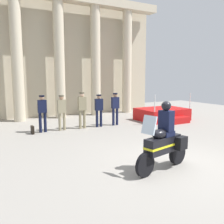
{
  "coord_description": "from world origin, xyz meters",
  "views": [
    {
      "loc": [
        -5.09,
        -5.3,
        2.58
      ],
      "look_at": [
        -0.45,
        2.94,
        1.21
      ],
      "focal_mm": 40.66,
      "sensor_mm": 36.0,
      "label": 1
    }
  ],
  "objects": [
    {
      "name": "officer_in_row_2",
      "position": [
        -0.39,
        6.01,
        1.05
      ],
      "size": [
        0.4,
        0.25,
        1.77
      ],
      "rotation": [
        0.0,
        0.0,
        3.06
      ],
      "color": "#847A5B",
      "rests_on": "ground_plane"
    },
    {
      "name": "officer_in_row_3",
      "position": [
        0.5,
        5.97,
        0.96
      ],
      "size": [
        0.4,
        0.25,
        1.63
      ],
      "rotation": [
        0.0,
        0.0,
        3.06
      ],
      "color": "black",
      "rests_on": "ground_plane"
    },
    {
      "name": "colonnade_backdrop",
      "position": [
        -0.31,
        10.17,
        4.1
      ],
      "size": [
        13.85,
        1.48,
        7.67
      ],
      "color": "#B6AB91",
      "rests_on": "ground_plane"
    },
    {
      "name": "officer_in_row_4",
      "position": [
        1.43,
        5.94,
        0.99
      ],
      "size": [
        0.4,
        0.25,
        1.68
      ],
      "rotation": [
        0.0,
        0.0,
        3.06
      ],
      "color": "#141938",
      "rests_on": "ground_plane"
    },
    {
      "name": "reviewing_stand",
      "position": [
        4.55,
        5.86,
        0.33
      ],
      "size": [
        2.71,
        2.49,
        1.58
      ],
      "color": "#B71414",
      "rests_on": "ground_plane"
    },
    {
      "name": "motorcycle_with_rider",
      "position": [
        -0.55,
        -0.15,
        0.79
      ],
      "size": [
        2.06,
        0.84,
        1.9
      ],
      "rotation": [
        0.0,
        0.0,
        3.37
      ],
      "color": "black",
      "rests_on": "ground_plane"
    },
    {
      "name": "officer_in_row_1",
      "position": [
        -1.38,
        6.09,
        0.98
      ],
      "size": [
        0.4,
        0.25,
        1.67
      ],
      "rotation": [
        0.0,
        0.0,
        3.06
      ],
      "color": "gray",
      "rests_on": "ground_plane"
    },
    {
      "name": "officer_in_row_0",
      "position": [
        -2.28,
        6.11,
        1.0
      ],
      "size": [
        0.4,
        0.25,
        1.69
      ],
      "rotation": [
        0.0,
        0.0,
        3.06
      ],
      "color": "black",
      "rests_on": "ground_plane"
    },
    {
      "name": "briefcase_on_ground",
      "position": [
        -2.78,
        6.01,
        0.18
      ],
      "size": [
        0.1,
        0.32,
        0.36
      ],
      "primitive_type": "cube",
      "color": "black",
      "rests_on": "ground_plane"
    },
    {
      "name": "ground_plane",
      "position": [
        0.0,
        0.0,
        0.0
      ],
      "size": [
        28.0,
        28.0,
        0.0
      ],
      "primitive_type": "plane",
      "color": "gray"
    }
  ]
}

